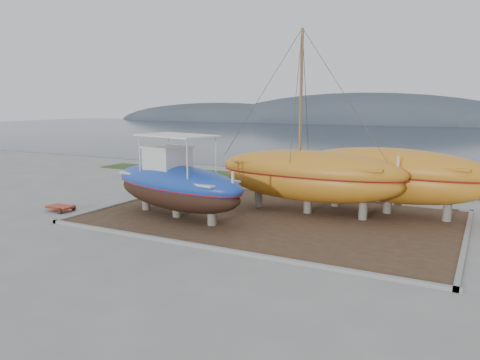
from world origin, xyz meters
The scene contains 11 objects.
ground centered at (0.00, 0.00, 0.00)m, with size 140.00×140.00×0.00m, color gray.
dirt_patch centered at (0.00, 4.00, 0.03)m, with size 18.00×12.00×0.06m, color #422D1E.
curb_frame centered at (0.00, 4.00, 0.07)m, with size 18.60×12.60×0.15m, color gray, non-canonical shape.
grass_strip centered at (0.00, 15.50, 0.04)m, with size 44.00×3.00×0.08m, color #284219.
sea centered at (0.00, 70.00, 0.00)m, with size 260.00×100.00×0.04m, color #16212D, non-canonical shape.
mountain_ridge centered at (0.00, 125.00, 0.00)m, with size 200.00×36.00×20.00m, color #333D49, non-canonical shape.
blue_caique centered at (-4.40, 1.64, 2.20)m, with size 8.90×2.78×4.28m, color #1B41AC, non-canonical shape.
white_dinghy centered at (-7.54, 6.24, 0.76)m, with size 4.65×1.74×1.40m, color silver, non-canonical shape.
orange_sailboat centered at (1.30, 5.69, 4.88)m, with size 10.31×3.04×9.64m, color #C67A1E, non-canonical shape.
orange_bare_hull centered at (5.10, 7.65, 1.77)m, with size 10.41×3.12×3.41m, color #C67A1E, non-canonical shape.
red_trailer centered at (-10.95, -0.17, 0.15)m, with size 2.15×1.07×0.30m, color #A52912, non-canonical shape.
Camera 1 is at (9.68, -17.72, 5.91)m, focal length 35.00 mm.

